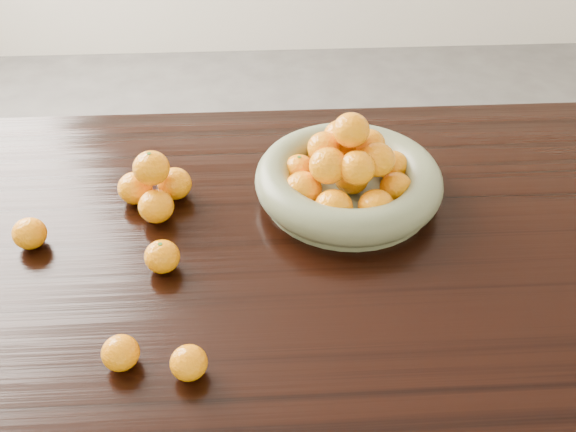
{
  "coord_description": "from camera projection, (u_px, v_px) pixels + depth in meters",
  "views": [
    {
      "loc": [
        -0.05,
        -0.91,
        1.56
      ],
      "look_at": [
        -0.0,
        -0.02,
        0.83
      ],
      "focal_mm": 40.0,
      "sensor_mm": 36.0,
      "label": 1
    }
  ],
  "objects": [
    {
      "name": "loose_orange_2",
      "position": [
        189.0,
        363.0,
        0.96
      ],
      "size": [
        0.06,
        0.06,
        0.05
      ],
      "primitive_type": "ellipsoid",
      "color": "#FF9807",
      "rests_on": "dining_table"
    },
    {
      "name": "fruit_bowl",
      "position": [
        348.0,
        177.0,
        1.3
      ],
      "size": [
        0.38,
        0.38,
        0.19
      ],
      "rotation": [
        0.0,
        0.0,
        0.2
      ],
      "color": "#6C7354",
      "rests_on": "dining_table"
    },
    {
      "name": "dining_table",
      "position": [
        290.0,
        276.0,
        1.27
      ],
      "size": [
        2.0,
        1.0,
        0.75
      ],
      "color": "black",
      "rests_on": "ground"
    },
    {
      "name": "loose_orange_0",
      "position": [
        162.0,
        257.0,
        1.14
      ],
      "size": [
        0.06,
        0.06,
        0.06
      ],
      "primitive_type": "ellipsoid",
      "color": "#FF9807",
      "rests_on": "dining_table"
    },
    {
      "name": "orange_pyramid",
      "position": [
        154.0,
        186.0,
        1.28
      ],
      "size": [
        0.15,
        0.14,
        0.13
      ],
      "rotation": [
        0.0,
        0.0,
        0.14
      ],
      "color": "#FF9807",
      "rests_on": "dining_table"
    },
    {
      "name": "loose_orange_3",
      "position": [
        30.0,
        233.0,
        1.19
      ],
      "size": [
        0.06,
        0.06,
        0.06
      ],
      "primitive_type": "ellipsoid",
      "color": "#FF9807",
      "rests_on": "dining_table"
    },
    {
      "name": "loose_orange_1",
      "position": [
        121.0,
        353.0,
        0.98
      ],
      "size": [
        0.06,
        0.06,
        0.05
      ],
      "primitive_type": "ellipsoid",
      "color": "#FF9807",
      "rests_on": "dining_table"
    }
  ]
}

